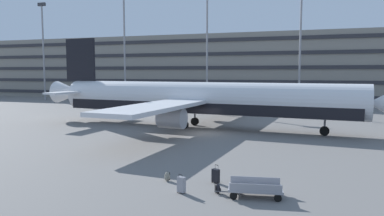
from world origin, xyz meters
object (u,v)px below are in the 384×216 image
object	(u,v)px
backpack_silver	(218,189)
baggage_cart	(255,188)
suitcase_scuffed	(216,176)
suitcase_purple	(181,184)
backpack_upright	(167,177)
airliner	(197,100)

from	to	relation	value
backpack_silver	baggage_cart	bearing A→B (deg)	3.60
baggage_cart	suitcase_scuffed	bearing A→B (deg)	147.30
suitcase_scuffed	suitcase_purple	xyz separation A→B (m)	(-1.21, -2.18, 0.02)
suitcase_scuffed	backpack_upright	world-z (taller)	suitcase_scuffed
airliner	backpack_silver	xyz separation A→B (m)	(7.73, -20.62, -2.85)
backpack_upright	backpack_silver	size ratio (longest dim) A/B	1.02
suitcase_scuffed	baggage_cart	world-z (taller)	suitcase_scuffed
airliner	backpack_upright	distance (m)	20.20
suitcase_purple	backpack_silver	bearing A→B (deg)	16.07
baggage_cart	suitcase_purple	bearing A→B (deg)	-170.18
airliner	baggage_cart	distance (m)	22.78
airliner	suitcase_scuffed	size ratio (longest dim) A/B	39.17
backpack_upright	baggage_cart	bearing A→B (deg)	-11.29
suitcase_scuffed	backpack_upright	size ratio (longest dim) A/B	1.77
suitcase_scuffed	backpack_silver	xyz separation A→B (m)	(0.56, -1.67, -0.17)
suitcase_scuffed	backpack_silver	world-z (taller)	suitcase_scuffed
airliner	suitcase_purple	world-z (taller)	airliner
airliner	backpack_silver	world-z (taller)	airliner
airliner	suitcase_scuffed	bearing A→B (deg)	-69.29
backpack_upright	baggage_cart	size ratio (longest dim) A/B	0.17
backpack_upright	baggage_cart	distance (m)	5.18
suitcase_scuffed	suitcase_purple	size ratio (longest dim) A/B	1.03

